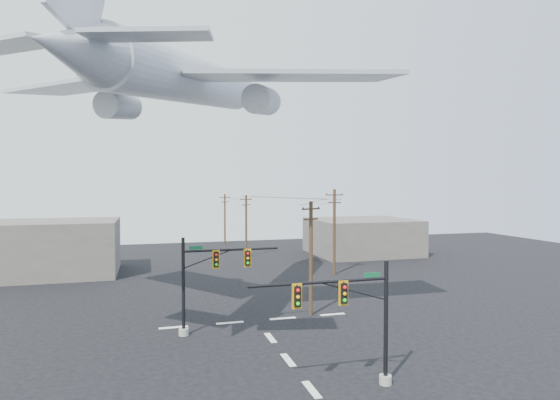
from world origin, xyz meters
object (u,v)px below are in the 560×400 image
object	(u,v)px
signal_mast_far	(205,282)
utility_pole_b	(334,230)
utility_pole_a	(311,256)
utility_pole_d	(225,218)
signal_mast_near	(357,319)
utility_pole_c	(246,225)
airliner	(189,80)

from	to	relation	value
signal_mast_far	utility_pole_b	bearing A→B (deg)	45.88
signal_mast_far	utility_pole_a	size ratio (longest dim) A/B	0.78
utility_pole_b	utility_pole_d	size ratio (longest dim) A/B	1.13
signal_mast_far	utility_pole_a	world-z (taller)	utility_pole_a
signal_mast_near	utility_pole_b	bearing A→B (deg)	69.75
utility_pole_c	utility_pole_d	bearing A→B (deg)	74.82
utility_pole_d	utility_pole_b	bearing A→B (deg)	-79.32
signal_mast_far	utility_pole_b	world-z (taller)	utility_pole_b
utility_pole_b	utility_pole_c	world-z (taller)	utility_pole_b
signal_mast_near	utility_pole_a	xyz separation A→B (m)	(2.13, 12.75, 1.15)
signal_mast_far	airliner	size ratio (longest dim) A/B	0.23
utility_pole_c	signal_mast_far	bearing A→B (deg)	-123.96
signal_mast_near	utility_pole_b	world-z (taller)	utility_pole_b
signal_mast_far	airliner	bearing A→B (deg)	100.74
utility_pole_d	airliner	distance (m)	45.96
signal_mast_near	signal_mast_far	distance (m)	12.19
utility_pole_c	utility_pole_d	size ratio (longest dim) A/B	1.02
utility_pole_d	utility_pole_c	bearing A→B (deg)	-91.14
signal_mast_far	utility_pole_b	size ratio (longest dim) A/B	0.72
signal_mast_near	utility_pole_b	size ratio (longest dim) A/B	0.78
utility_pole_b	utility_pole_c	bearing A→B (deg)	129.03
signal_mast_near	airliner	xyz separation A→B (m)	(-6.86, 13.97, 14.22)
utility_pole_a	utility_pole_c	size ratio (longest dim) A/B	1.03
utility_pole_a	utility_pole_d	xyz separation A→B (m)	(0.44, 44.20, -0.20)
utility_pole_d	utility_pole_a	bearing A→B (deg)	-94.03
signal_mast_far	airliner	world-z (taller)	airliner
airliner	utility_pole_d	bearing A→B (deg)	15.44
utility_pole_a	utility_pole_d	size ratio (longest dim) A/B	1.05
utility_pole_b	utility_pole_a	bearing A→B (deg)	-104.36
utility_pole_a	signal_mast_near	bearing A→B (deg)	-121.56
utility_pole_b	utility_pole_c	size ratio (longest dim) A/B	1.11
utility_pole_a	utility_pole_d	world-z (taller)	utility_pole_a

